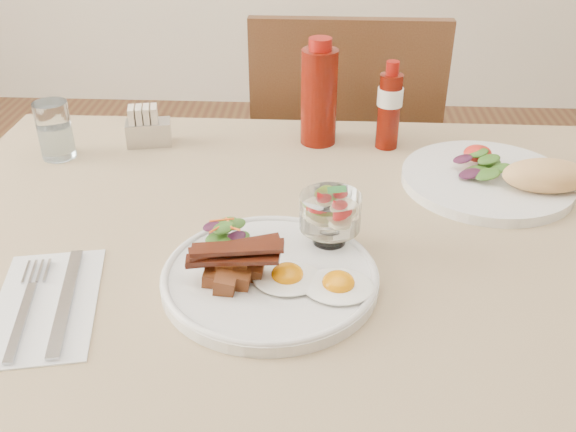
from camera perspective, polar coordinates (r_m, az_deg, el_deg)
name	(u,v)px	position (r m, az deg, el deg)	size (l,w,h in m)	color
table	(352,289)	(0.98, 5.74, -6.48)	(1.33, 0.88, 0.75)	#55341A
chair_far	(341,171)	(1.61, 4.76, 3.98)	(0.42, 0.42, 0.93)	#55341A
main_plate	(270,278)	(0.83, -1.61, -5.53)	(0.28, 0.28, 0.02)	silver
fried_eggs	(313,280)	(0.80, 2.20, -5.74)	(0.18, 0.12, 0.02)	white
bacon_potato_pile	(233,265)	(0.80, -4.93, -4.33)	(0.12, 0.07, 0.05)	brown
side_salad	(226,234)	(0.88, -5.53, -1.61)	(0.07, 0.07, 0.04)	#224712
fruit_cup	(330,212)	(0.86, 3.78, 0.35)	(0.08, 0.08, 0.08)	white
second_plate	(501,177)	(1.10, 18.37, 3.28)	(0.29, 0.28, 0.07)	silver
ketchup_bottle	(319,95)	(1.18, 2.77, 10.67)	(0.07, 0.07, 0.20)	#580D05
hot_sauce_bottle	(389,107)	(1.18, 8.99, 9.57)	(0.06, 0.06, 0.16)	#580D05
sugar_caddy	(147,129)	(1.22, -12.40, 7.59)	(0.09, 0.06, 0.07)	#ACABB0
water_glass	(55,133)	(1.21, -19.99, 6.91)	(0.06, 0.06, 0.10)	white
napkin_cutlery	(47,303)	(0.85, -20.61, -7.29)	(0.17, 0.24, 0.01)	silver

